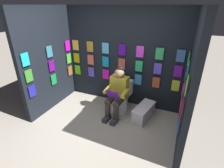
{
  "coord_description": "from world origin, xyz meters",
  "views": [
    {
      "loc": [
        -1.37,
        2.11,
        2.4
      ],
      "look_at": [
        -0.06,
        -0.93,
        0.85
      ],
      "focal_mm": 27.27,
      "sensor_mm": 36.0,
      "label": 1
    }
  ],
  "objects": [
    {
      "name": "display_wall_right",
      "position": [
        1.55,
        -0.84,
        1.2
      ],
      "size": [
        0.14,
        1.69,
        2.4
      ],
      "color": "black",
      "rests_on": "ground"
    },
    {
      "name": "person_reading",
      "position": [
        -0.13,
        -1.06,
        0.6
      ],
      "size": [
        0.55,
        0.71,
        1.19
      ],
      "rotation": [
        0.0,
        0.0,
        -0.09
      ],
      "color": "gold",
      "rests_on": "ground"
    },
    {
      "name": "display_wall_back",
      "position": [
        0.0,
        -1.74,
        1.2
      ],
      "size": [
        3.11,
        0.14,
        2.4
      ],
      "color": "black",
      "rests_on": "ground"
    },
    {
      "name": "display_wall_left",
      "position": [
        -1.55,
        -0.84,
        1.2
      ],
      "size": [
        0.14,
        1.69,
        2.4
      ],
      "color": "black",
      "rests_on": "ground"
    },
    {
      "name": "toilet",
      "position": [
        -0.15,
        -1.29,
        0.33
      ],
      "size": [
        0.42,
        0.57,
        0.77
      ],
      "rotation": [
        0.0,
        0.0,
        -0.09
      ],
      "color": "white",
      "rests_on": "ground"
    },
    {
      "name": "comic_longbox_near",
      "position": [
        -0.74,
        -1.17,
        0.16
      ],
      "size": [
        0.43,
        0.75,
        0.32
      ],
      "rotation": [
        0.0,
        0.0,
        -0.21
      ],
      "color": "silver",
      "rests_on": "ground"
    },
    {
      "name": "ground_plane",
      "position": [
        0.0,
        0.0,
        0.0
      ],
      "size": [
        30.0,
        30.0,
        0.0
      ],
      "primitive_type": "plane",
      "color": "#B2A899"
    }
  ]
}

